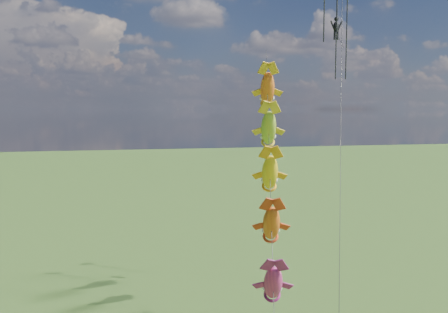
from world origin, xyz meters
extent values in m
cylinder|color=black|center=(12.20, 8.15, 8.80)|extent=(4.43, 15.22, 17.32)
ellipsoid|color=#D83370|center=(11.24, 4.81, 4.99)|extent=(1.58, 2.67, 2.63)
ellipsoid|color=orange|center=(11.85, 6.94, 7.41)|extent=(1.58, 2.67, 2.63)
ellipsoid|color=yellow|center=(12.47, 9.07, 9.84)|extent=(1.58, 2.67, 2.63)
ellipsoid|color=green|center=(13.08, 11.19, 12.26)|extent=(1.58, 2.67, 2.63)
ellipsoid|color=red|center=(13.70, 13.32, 14.68)|extent=(1.58, 2.67, 2.63)
cylinder|color=black|center=(15.61, 6.73, 12.12)|extent=(7.43, 15.42, 23.96)
cylinder|color=black|center=(18.96, 14.42, 19.40)|extent=(0.08, 0.08, 8.34)
cylinder|color=black|center=(19.66, 14.42, 19.40)|extent=(0.08, 0.08, 8.34)
camera|label=1|loc=(3.43, -17.52, 13.40)|focal=40.00mm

